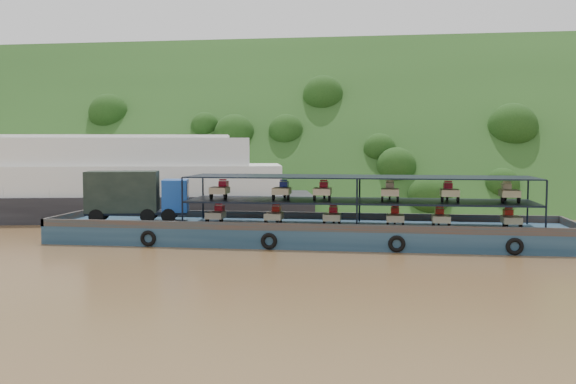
# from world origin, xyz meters

# --- Properties ---
(ground) EXTENTS (160.00, 160.00, 0.00)m
(ground) POSITION_xyz_m (0.00, 0.00, 0.00)
(ground) COLOR brown
(ground) RESTS_ON ground
(hillside) EXTENTS (140.00, 39.60, 39.60)m
(hillside) POSITION_xyz_m (0.00, 36.00, 0.00)
(hillside) COLOR #1C3A15
(hillside) RESTS_ON ground
(cargo_barge) EXTENTS (35.00, 7.18, 4.79)m
(cargo_barge) POSITION_xyz_m (-1.50, -0.00, 1.19)
(cargo_barge) COLOR #132D44
(cargo_barge) RESTS_ON ground
(passenger_ferry) EXTENTS (38.28, 16.89, 7.52)m
(passenger_ferry) POSITION_xyz_m (-19.93, 11.51, 3.26)
(passenger_ferry) COLOR black
(passenger_ferry) RESTS_ON ground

